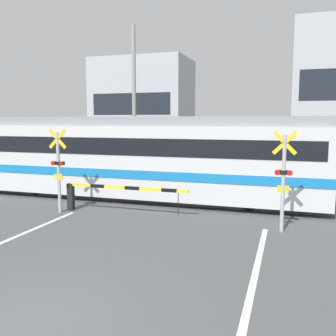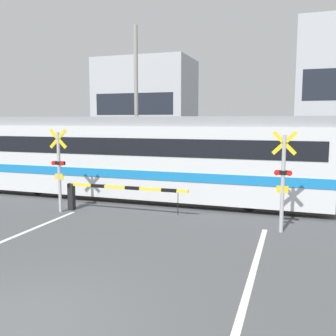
# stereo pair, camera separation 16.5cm
# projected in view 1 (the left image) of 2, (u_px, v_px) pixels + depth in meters

# --- Properties ---
(ground_plane) EXTENTS (160.00, 160.00, 0.00)m
(ground_plane) POSITION_uv_depth(u_px,v_px,m) (22.00, 328.00, 5.76)
(ground_plane) COLOR #4C4F51
(rail_track_near) EXTENTS (50.00, 0.10, 0.08)m
(rail_track_near) POSITION_uv_depth(u_px,v_px,m) (180.00, 204.00, 14.05)
(rail_track_near) COLOR #5B564C
(rail_track_near) RESTS_ON ground_plane
(rail_track_far) EXTENTS (50.00, 0.10, 0.08)m
(rail_track_far) POSITION_uv_depth(u_px,v_px,m) (190.00, 197.00, 15.40)
(rail_track_far) COLOR #5B564C
(rail_track_far) RESTS_ON ground_plane
(road_stripe_right) EXTENTS (0.14, 10.58, 0.01)m
(road_stripe_right) POSITION_uv_depth(u_px,v_px,m) (245.00, 320.00, 5.98)
(road_stripe_right) COLOR white
(road_stripe_right) RESTS_ON ground_plane
(commuter_train) EXTENTS (14.44, 2.72, 3.32)m
(commuter_train) POSITION_uv_depth(u_px,v_px,m) (139.00, 155.00, 15.10)
(commuter_train) COLOR silver
(commuter_train) RESTS_ON ground_plane
(crossing_barrier_near) EXTENTS (4.41, 0.20, 0.98)m
(crossing_barrier_near) POSITION_uv_depth(u_px,v_px,m) (103.00, 192.00, 12.82)
(crossing_barrier_near) COLOR black
(crossing_barrier_near) RESTS_ON ground_plane
(crossing_barrier_far) EXTENTS (4.41, 0.20, 0.98)m
(crossing_barrier_far) POSITION_uv_depth(u_px,v_px,m) (250.00, 175.00, 16.69)
(crossing_barrier_far) COLOR black
(crossing_barrier_far) RESTS_ON ground_plane
(crossing_signal_left) EXTENTS (0.68, 0.15, 2.89)m
(crossing_signal_left) POSITION_uv_depth(u_px,v_px,m) (58.00, 167.00, 12.80)
(crossing_signal_left) COLOR #B2B2B7
(crossing_signal_left) RESTS_ON ground_plane
(crossing_signal_right) EXTENTS (0.68, 0.15, 2.89)m
(crossing_signal_right) POSITION_uv_depth(u_px,v_px,m) (283.00, 177.00, 10.54)
(crossing_signal_right) COLOR #B2B2B7
(crossing_signal_right) RESTS_ON ground_plane
(building_left_of_street) EXTENTS (7.37, 5.06, 7.96)m
(building_left_of_street) POSITION_uv_depth(u_px,v_px,m) (143.00, 110.00, 30.20)
(building_left_of_street) COLOR #B2B7BC
(building_left_of_street) RESTS_ON ground_plane
(building_right_of_street) EXTENTS (5.41, 5.06, 9.83)m
(building_right_of_street) POSITION_uv_depth(u_px,v_px,m) (333.00, 95.00, 25.77)
(building_right_of_street) COLOR #B2B7BC
(building_right_of_street) RESTS_ON ground_plane
(utility_pole_streetside) EXTENTS (0.22, 0.22, 8.28)m
(utility_pole_streetside) POSITION_uv_depth(u_px,v_px,m) (134.00, 103.00, 20.65)
(utility_pole_streetside) COLOR gray
(utility_pole_streetside) RESTS_ON ground_plane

